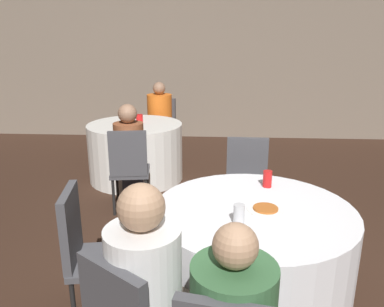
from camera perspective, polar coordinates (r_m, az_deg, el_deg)
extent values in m
cube|color=gray|center=(6.96, 4.59, 13.84)|extent=(16.00, 0.06, 2.80)
cylinder|color=silver|center=(2.62, 9.02, -15.57)|extent=(1.30, 1.30, 0.74)
cylinder|color=white|center=(4.95, -8.55, 0.31)|extent=(1.22, 1.22, 0.74)
cube|color=#47474C|center=(3.46, 8.31, -6.21)|extent=(0.42, 0.42, 0.04)
cube|color=#47474C|center=(3.54, 8.38, -1.28)|extent=(0.38, 0.07, 0.47)
cylinder|color=black|center=(3.41, 11.16, -10.80)|extent=(0.03, 0.03, 0.40)
cylinder|color=black|center=(3.39, 5.34, -10.68)|extent=(0.03, 0.03, 0.40)
cylinder|color=black|center=(3.71, 10.72, -8.37)|extent=(0.03, 0.03, 0.40)
cylinder|color=black|center=(3.70, 5.42, -8.24)|extent=(0.03, 0.03, 0.40)
cube|color=#47474C|center=(2.54, -13.37, -15.60)|extent=(0.46, 0.46, 0.04)
cube|color=#47474C|center=(2.45, -18.02, -10.51)|extent=(0.11, 0.38, 0.47)
cylinder|color=black|center=(2.79, -8.98, -17.54)|extent=(0.03, 0.03, 0.40)
cylinder|color=black|center=(2.52, -9.36, -21.91)|extent=(0.03, 0.03, 0.40)
cylinder|color=black|center=(2.83, -16.20, -17.49)|extent=(0.03, 0.03, 0.40)
cube|color=#47474C|center=(5.77, -4.87, 3.35)|extent=(0.47, 0.47, 0.04)
cube|color=#47474C|center=(5.88, -4.33, 6.15)|extent=(0.38, 0.13, 0.47)
cylinder|color=black|center=(5.61, -3.78, 0.67)|extent=(0.03, 0.03, 0.40)
cylinder|color=black|center=(5.73, -7.00, 0.92)|extent=(0.03, 0.03, 0.40)
cylinder|color=black|center=(5.92, -2.71, 1.56)|extent=(0.03, 0.03, 0.40)
cylinder|color=black|center=(6.03, -5.78, 1.78)|extent=(0.03, 0.03, 0.40)
cube|color=#47474C|center=(4.05, -9.37, -2.73)|extent=(0.45, 0.45, 0.04)
cube|color=#47474C|center=(3.80, -9.75, -0.04)|extent=(0.38, 0.10, 0.47)
cylinder|color=black|center=(4.31, -11.32, -4.78)|extent=(0.03, 0.03, 0.40)
cylinder|color=black|center=(4.28, -6.78, -4.70)|extent=(0.03, 0.03, 0.40)
cylinder|color=black|center=(4.00, -11.84, -6.58)|extent=(0.03, 0.03, 0.40)
cylinder|color=black|center=(3.97, -6.94, -6.51)|extent=(0.03, 0.03, 0.40)
cylinder|color=#33384C|center=(4.33, -9.03, -4.25)|extent=(0.24, 0.24, 0.44)
cube|color=#33384C|center=(4.14, -9.30, -1.31)|extent=(0.34, 0.36, 0.12)
cylinder|color=brown|center=(3.97, -9.56, 1.00)|extent=(0.31, 0.31, 0.51)
sphere|color=#997056|center=(3.89, -9.81, 6.01)|extent=(0.20, 0.20, 0.20)
cylinder|color=#33384C|center=(5.62, -5.59, 0.85)|extent=(0.24, 0.24, 0.44)
cube|color=#33384C|center=(5.65, -5.27, 3.79)|extent=(0.41, 0.39, 0.12)
cylinder|color=orange|center=(5.70, -4.94, 6.22)|extent=(0.37, 0.37, 0.55)
sphere|color=#997056|center=(5.65, -5.04, 9.88)|extent=(0.18, 0.18, 0.18)
sphere|color=tan|center=(1.46, 6.62, -13.81)|extent=(0.18, 0.18, 0.18)
cylinder|color=white|center=(1.79, -7.26, -19.24)|extent=(0.34, 0.34, 0.55)
sphere|color=tan|center=(1.59, -7.77, -8.11)|extent=(0.21, 0.21, 0.21)
cylinder|color=white|center=(2.44, 11.14, -8.38)|extent=(0.24, 0.24, 0.01)
cylinder|color=#B25B23|center=(2.43, 11.15, -8.19)|extent=(0.16, 0.16, 0.01)
cylinder|color=silver|center=(2.22, 7.16, -9.20)|extent=(0.07, 0.07, 0.12)
cylinder|color=red|center=(2.79, 11.42, -3.81)|extent=(0.07, 0.07, 0.12)
cylinder|color=red|center=(4.96, -8.02, 5.35)|extent=(0.09, 0.09, 0.10)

